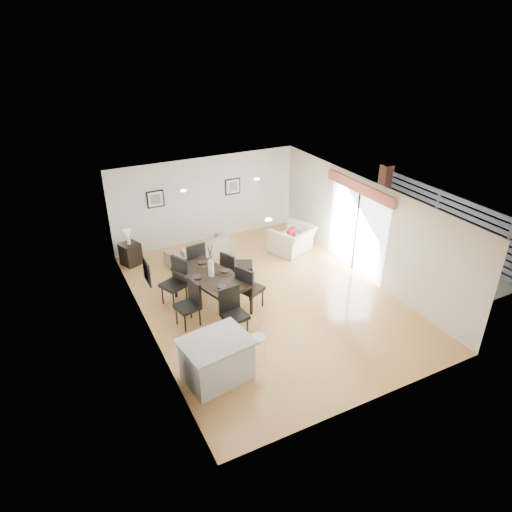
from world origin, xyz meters
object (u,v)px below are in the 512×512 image
dining_chair_foot (194,261)px  kitchen_island (217,359)px  armchair (292,240)px  bar_stool (258,341)px  dining_table (211,279)px  dining_chair_wnear (191,301)px  dining_chair_enear (248,286)px  dining_chair_head (232,309)px  dining_chair_efar (231,269)px  sofa (200,249)px  coffee_table (236,270)px  dining_chair_wfar (176,279)px  side_table (131,254)px

dining_chair_foot → kitchen_island: size_ratio=0.82×
armchair → bar_stool: bearing=28.5°
armchair → bar_stool: 5.28m
dining_table → bar_stool: 2.46m
dining_chair_wnear → dining_chair_enear: dining_chair_enear is taller
dining_chair_head → bar_stool: dining_chair_head is taller
dining_chair_enear → bar_stool: size_ratio=1.71×
armchair → bar_stool: (-3.29, -4.13, 0.20)m
dining_chair_enear → dining_chair_efar: 1.02m
dining_chair_efar → dining_chair_head: 1.88m
sofa → dining_chair_efar: (0.08, -2.07, 0.30)m
dining_chair_foot → kitchen_island: bearing=67.8°
sofa → dining_chair_foot: size_ratio=1.74×
dining_chair_head → coffee_table: (1.14, 2.32, -0.46)m
dining_chair_head → bar_stool: size_ratio=1.68×
coffee_table → kitchen_island: 4.07m
dining_chair_wfar → side_table: dining_chair_wfar is taller
coffee_table → dining_chair_efar: bearing=-99.2°
kitchen_island → coffee_table: bearing=52.0°
dining_chair_efar → bar_stool: size_ratio=1.57×
sofa → dining_chair_wfar: 2.44m
dining_chair_head → kitchen_island: (-0.89, -1.20, -0.18)m
dining_chair_enear → dining_chair_head: bearing=109.4°
coffee_table → sofa: bearing=132.6°
sofa → dining_chair_efar: 2.09m
side_table → bar_stool: 5.69m
bar_stool → dining_chair_foot: bearing=90.0°
sofa → dining_chair_head: size_ratio=1.79×
dining_chair_head → side_table: size_ratio=1.78×
dining_chair_foot → kitchen_island: (-0.91, -3.71, -0.19)m
dining_chair_efar → dining_chair_wnear: bearing=98.4°
armchair → dining_chair_wnear: (-4.02, -2.16, 0.23)m
sofa → kitchen_island: bearing=58.8°
dining_chair_enear → kitchen_island: (-1.62, -1.91, -0.19)m
side_table → bar_stool: bar_stool is taller
coffee_table → side_table: side_table is taller
dining_table → dining_chair_efar: size_ratio=2.08×
dining_table → dining_chair_wfar: dining_chair_wfar is taller
sofa → dining_chair_wfar: (-1.37, -1.99, 0.37)m
dining_chair_wnear → side_table: bearing=177.1°
dining_chair_wfar → bar_stool: 3.10m
dining_table → dining_chair_foot: 1.26m
armchair → dining_table: bearing=3.8°
armchair → dining_chair_wfar: 4.18m
dining_chair_head → dining_chair_wnear: bearing=126.3°
kitchen_island → side_table: bearing=86.0°
armchair → coffee_table: armchair is taller
side_table → dining_chair_head: bearing=-73.4°
dining_chair_wfar → side_table: size_ratio=1.84×
side_table → bar_stool: (1.31, -5.53, 0.27)m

